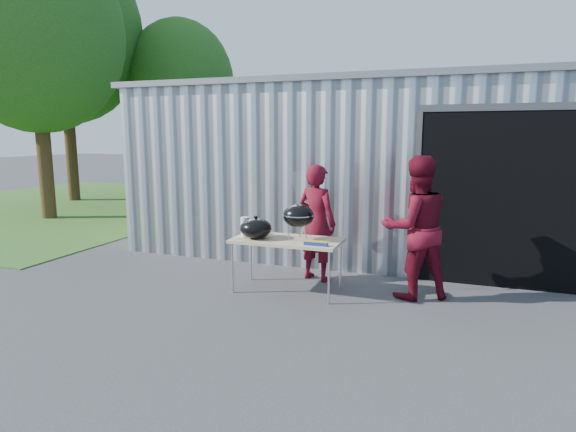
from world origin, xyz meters
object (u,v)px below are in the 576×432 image
at_px(kettle_grill, 298,210).
at_px(person_bystander, 416,228).
at_px(folding_table, 287,242).
at_px(person_cook, 317,223).

height_order(kettle_grill, person_bystander, person_bystander).
bearing_deg(kettle_grill, person_bystander, 12.56).
xyz_separation_m(folding_table, person_bystander, (1.69, 0.35, 0.25)).
bearing_deg(person_cook, kettle_grill, 103.19).
distance_m(folding_table, person_bystander, 1.74).
distance_m(kettle_grill, person_cook, 0.74).
bearing_deg(person_cook, folding_table, 90.21).
relative_size(kettle_grill, person_bystander, 0.49).
distance_m(folding_table, person_cook, 0.74).
xyz_separation_m(folding_table, kettle_grill, (0.16, 0.01, 0.46)).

